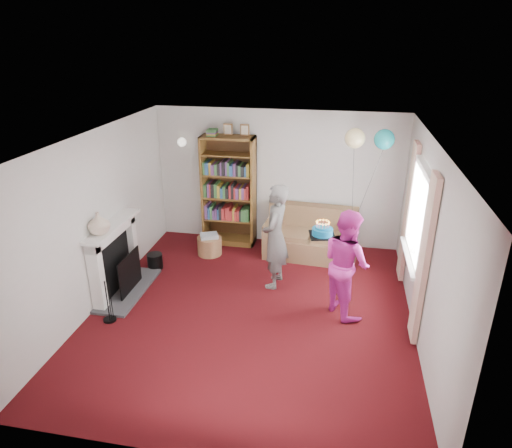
% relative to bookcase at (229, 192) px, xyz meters
% --- Properties ---
extents(ground, '(5.00, 5.00, 0.00)m').
position_rel_bookcase_xyz_m(ground, '(0.87, -2.30, -1.00)').
color(ground, '#380808').
rests_on(ground, ground).
extents(wall_back, '(4.50, 0.02, 2.50)m').
position_rel_bookcase_xyz_m(wall_back, '(0.87, 0.21, 0.25)').
color(wall_back, silver).
rests_on(wall_back, ground).
extents(wall_left, '(0.02, 5.00, 2.50)m').
position_rel_bookcase_xyz_m(wall_left, '(-1.39, -2.30, 0.25)').
color(wall_left, silver).
rests_on(wall_left, ground).
extents(wall_right, '(0.02, 5.00, 2.50)m').
position_rel_bookcase_xyz_m(wall_right, '(3.13, -2.30, 0.25)').
color(wall_right, silver).
rests_on(wall_right, ground).
extents(ceiling, '(4.50, 5.00, 0.01)m').
position_rel_bookcase_xyz_m(ceiling, '(0.87, -2.30, 1.51)').
color(ceiling, white).
rests_on(ceiling, wall_back).
extents(fireplace, '(0.55, 1.80, 1.12)m').
position_rel_bookcase_xyz_m(fireplace, '(-1.22, -2.11, -0.49)').
color(fireplace, '#3F3F42').
rests_on(fireplace, ground).
extents(window_bay, '(0.14, 2.02, 2.20)m').
position_rel_bookcase_xyz_m(window_bay, '(3.08, -1.70, 0.21)').
color(window_bay, white).
rests_on(window_bay, ground).
extents(wall_sconce, '(0.16, 0.23, 0.16)m').
position_rel_bookcase_xyz_m(wall_sconce, '(-0.88, 0.06, 0.88)').
color(wall_sconce, gold).
rests_on(wall_sconce, ground).
extents(bookcase, '(0.97, 0.42, 2.25)m').
position_rel_bookcase_xyz_m(bookcase, '(0.00, 0.00, 0.00)').
color(bookcase, '#472B14').
rests_on(bookcase, ground).
extents(sofa, '(1.61, 0.85, 0.85)m').
position_rel_bookcase_xyz_m(sofa, '(1.57, -0.24, -0.67)').
color(sofa, brown).
rests_on(sofa, ground).
extents(wicker_basket, '(0.44, 0.44, 0.39)m').
position_rel_bookcase_xyz_m(wicker_basket, '(-0.23, -0.61, -0.82)').
color(wicker_basket, '#946645').
rests_on(wicker_basket, ground).
extents(person_striped, '(0.46, 0.65, 1.67)m').
position_rel_bookcase_xyz_m(person_striped, '(1.08, -1.46, -0.16)').
color(person_striped, black).
rests_on(person_striped, ground).
extents(person_magenta, '(0.91, 0.96, 1.55)m').
position_rel_bookcase_xyz_m(person_magenta, '(2.16, -2.02, -0.22)').
color(person_magenta, '#C62795').
rests_on(person_magenta, ground).
extents(birthday_cake, '(0.36, 0.36, 0.22)m').
position_rel_bookcase_xyz_m(birthday_cake, '(1.80, -1.72, 0.09)').
color(birthday_cake, black).
rests_on(birthday_cake, ground).
extents(balloons, '(0.75, 0.31, 1.73)m').
position_rel_bookcase_xyz_m(balloons, '(2.40, -0.63, 1.22)').
color(balloons, '#3F3F3F').
rests_on(balloons, ground).
extents(mantel_vase, '(0.38, 0.38, 0.32)m').
position_rel_bookcase_xyz_m(mantel_vase, '(-1.25, -2.45, 0.29)').
color(mantel_vase, beige).
rests_on(mantel_vase, fireplace).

